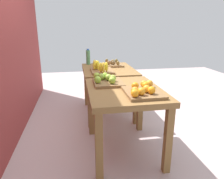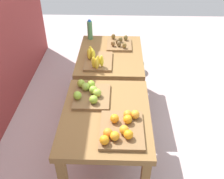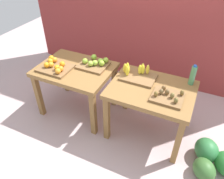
% 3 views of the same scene
% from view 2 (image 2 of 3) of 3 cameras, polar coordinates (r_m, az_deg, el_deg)
% --- Properties ---
extents(ground_plane, '(8.00, 8.00, 0.00)m').
position_cam_2_polar(ground_plane, '(3.23, -0.67, -8.87)').
color(ground_plane, '#B8A0A0').
extents(display_table_left, '(1.04, 0.80, 0.77)m').
position_cam_2_polar(display_table_left, '(2.38, -1.32, -7.32)').
color(display_table_left, brown).
rests_on(display_table_left, ground_plane).
extents(display_table_right, '(1.04, 0.80, 0.77)m').
position_cam_2_polar(display_table_right, '(3.28, -0.36, 6.33)').
color(display_table_right, brown).
rests_on(display_table_right, ground_plane).
extents(orange_bin, '(0.44, 0.36, 0.11)m').
position_cam_2_polar(orange_bin, '(2.10, 2.10, -8.66)').
color(orange_bin, brown).
rests_on(orange_bin, display_table_left).
extents(apple_bin, '(0.40, 0.36, 0.11)m').
position_cam_2_polar(apple_bin, '(2.46, -4.87, -0.90)').
color(apple_bin, brown).
rests_on(apple_bin, display_table_left).
extents(banana_crate, '(0.45, 0.32, 0.17)m').
position_cam_2_polar(banana_crate, '(2.99, -3.38, 6.62)').
color(banana_crate, brown).
rests_on(banana_crate, display_table_right).
extents(kiwi_bin, '(0.36, 0.32, 0.10)m').
position_cam_2_polar(kiwi_bin, '(3.40, 1.62, 10.23)').
color(kiwi_bin, brown).
rests_on(kiwi_bin, display_table_right).
extents(water_bottle, '(0.07, 0.07, 0.27)m').
position_cam_2_polar(water_bottle, '(3.56, -4.97, 13.12)').
color(water_bottle, '#4C8C59').
rests_on(water_bottle, display_table_right).
extents(watermelon_pile, '(0.60, 0.68, 0.28)m').
position_cam_2_polar(watermelon_pile, '(4.31, 3.01, 6.10)').
color(watermelon_pile, '#26702F').
rests_on(watermelon_pile, ground_plane).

